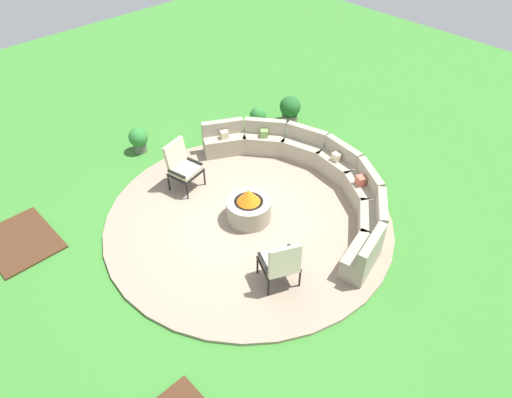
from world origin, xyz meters
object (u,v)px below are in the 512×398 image
Objects in this scene: lounge_chair_front_left at (182,165)px; curved_stone_bench at (314,175)px; fire_pit at (249,208)px; potted_plant_1 at (139,139)px; lounge_chair_front_right at (281,262)px; potted_plant_2 at (290,109)px; potted_plant_0 at (258,118)px.

curved_stone_bench is at bearing 123.68° from lounge_chair_front_left.
potted_plant_1 is (-3.60, -0.23, -0.00)m from fire_pit.
curved_stone_bench is 2.81m from lounge_chair_front_right.
lounge_chair_front_left is 1.74× the size of potted_plant_1.
potted_plant_1 is at bearing -113.41° from potted_plant_2.
potted_plant_1 is (-5.19, 0.51, -0.25)m from lounge_chair_front_right.
lounge_chair_front_right is 5.49m from potted_plant_2.
potted_plant_0 is 1.00× the size of potted_plant_1.
potted_plant_1 is at bearing -176.42° from fire_pit.
curved_stone_bench is 2.81m from potted_plant_2.
lounge_chair_front_right is (3.32, -0.43, -0.03)m from lounge_chair_front_left.
lounge_chair_front_right reaches higher than curved_stone_bench.
lounge_chair_front_right is 1.39× the size of potted_plant_2.
potted_plant_2 is at bearing 172.57° from lounge_chair_front_left.
potted_plant_0 is (-2.57, 0.81, -0.03)m from curved_stone_bench.
lounge_chair_front_left reaches higher than fire_pit.
lounge_chair_front_right is at bearing -24.90° from fire_pit.
fire_pit is at bearing 88.37° from lounge_chair_front_right.
potted_plant_2 is (0.31, 0.85, 0.05)m from potted_plant_0.
curved_stone_bench is 2.69m from potted_plant_0.
lounge_chair_front_left reaches higher than potted_plant_0.
lounge_chair_front_left reaches higher than curved_stone_bench.
potted_plant_1 is (-3.82, -1.93, -0.02)m from curved_stone_bench.
curved_stone_bench is 5.14× the size of lounge_chair_front_right.
potted_plant_0 is (-0.62, 2.83, -0.28)m from lounge_chair_front_left.
lounge_chair_front_left is 1.08× the size of lounge_chair_front_right.
lounge_chair_front_right reaches higher than potted_plant_0.
potted_plant_1 is (-1.87, 0.09, -0.28)m from lounge_chair_front_left.
fire_pit reaches higher than potted_plant_2.
lounge_chair_front_left is at bearing -134.00° from curved_stone_bench.
fire_pit is at bearing 3.58° from potted_plant_1.
potted_plant_2 is (-3.64, 4.10, -0.20)m from lounge_chair_front_right.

